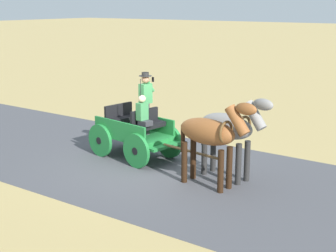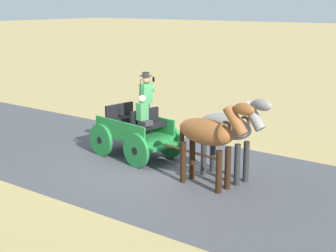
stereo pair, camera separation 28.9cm
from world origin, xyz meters
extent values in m
plane|color=tan|center=(0.00, 0.00, 0.00)|extent=(200.00, 200.00, 0.00)
cube|color=#4C4C51|center=(0.00, 0.00, 0.00)|extent=(6.21, 160.00, 0.01)
cube|color=#1E7233|center=(-0.49, -0.79, 0.66)|extent=(1.49, 2.34, 0.12)
cube|color=#1E7233|center=(-1.05, -0.71, 0.94)|extent=(0.35, 2.08, 0.44)
cube|color=#1E7233|center=(0.08, -0.87, 0.94)|extent=(0.35, 2.08, 0.44)
cube|color=#1E7233|center=(-0.32, 0.42, 0.56)|extent=(1.10, 0.39, 0.08)
cube|color=#1E7233|center=(-0.65, -1.98, 0.48)|extent=(0.74, 0.30, 0.06)
cube|color=black|center=(-0.40, -0.19, 1.04)|extent=(1.06, 0.50, 0.14)
cube|color=black|center=(-0.43, -0.37, 1.26)|extent=(1.02, 0.22, 0.44)
cube|color=black|center=(-0.55, -1.28, 1.04)|extent=(1.06, 0.50, 0.14)
cube|color=black|center=(-0.58, -1.46, 1.26)|extent=(1.02, 0.22, 0.44)
cylinder|color=#1E7233|center=(-1.02, 0.06, 0.48)|extent=(0.23, 0.96, 0.96)
cylinder|color=black|center=(-1.02, 0.06, 0.48)|extent=(0.15, 0.23, 0.21)
cylinder|color=#1E7233|center=(0.26, -0.12, 0.48)|extent=(0.23, 0.96, 0.96)
cylinder|color=black|center=(0.26, -0.12, 0.48)|extent=(0.15, 0.23, 0.21)
cylinder|color=#1E7233|center=(-1.24, -1.47, 0.48)|extent=(0.23, 0.96, 0.96)
cylinder|color=black|center=(-1.24, -1.47, 0.48)|extent=(0.15, 0.23, 0.21)
cylinder|color=#1E7233|center=(0.05, -1.65, 0.48)|extent=(0.23, 0.96, 0.96)
cylinder|color=black|center=(0.05, -1.65, 0.48)|extent=(0.15, 0.23, 0.21)
cylinder|color=brown|center=(-0.18, 1.39, 0.61)|extent=(0.34, 1.99, 0.07)
cylinder|color=black|center=(-0.11, -0.24, 1.74)|extent=(0.02, 0.02, 1.30)
cylinder|color=#2D2D33|center=(-0.59, -0.45, 1.17)|extent=(0.22, 0.22, 0.90)
cube|color=#387F47|center=(-0.59, -0.45, 1.90)|extent=(0.37, 0.26, 0.56)
sphere|color=#9E7051|center=(-0.59, -0.45, 2.30)|extent=(0.22, 0.22, 0.22)
cylinder|color=black|center=(-0.59, -0.45, 2.40)|extent=(0.36, 0.36, 0.01)
cylinder|color=black|center=(-0.59, -0.45, 2.45)|extent=(0.20, 0.20, 0.10)
cylinder|color=#387F47|center=(-0.76, -0.38, 2.08)|extent=(0.27, 0.12, 0.32)
cube|color=black|center=(-0.82, -0.35, 2.28)|extent=(0.03, 0.07, 0.14)
cube|color=#2D2D33|center=(-0.14, -0.11, 1.18)|extent=(0.32, 0.36, 0.14)
cube|color=#387F47|center=(-0.16, -0.23, 1.49)|extent=(0.32, 0.24, 0.48)
sphere|color=beige|center=(-0.16, -0.23, 1.84)|extent=(0.20, 0.20, 0.20)
ellipsoid|color=gray|center=(-0.45, 2.23, 1.37)|extent=(0.79, 1.63, 0.64)
cylinder|color=#272726|center=(-0.55, 2.80, 0.53)|extent=(0.15, 0.15, 1.05)
cylinder|color=#272726|center=(-0.19, 2.74, 0.53)|extent=(0.15, 0.15, 1.05)
cylinder|color=#272726|center=(-0.72, 1.72, 0.53)|extent=(0.15, 0.15, 1.05)
cylinder|color=#272726|center=(-0.36, 1.66, 0.53)|extent=(0.15, 0.15, 1.05)
cylinder|color=gray|center=(-0.32, 3.06, 1.77)|extent=(0.36, 0.68, 0.73)
ellipsoid|color=gray|center=(-0.29, 3.28, 2.07)|extent=(0.30, 0.57, 0.28)
cube|color=#272726|center=(-0.33, 3.04, 1.81)|extent=(0.14, 0.51, 0.56)
cylinder|color=#272726|center=(-0.57, 1.50, 1.07)|extent=(0.11, 0.11, 0.70)
torus|color=brown|center=(-0.37, 2.77, 1.45)|extent=(0.55, 0.15, 0.55)
ellipsoid|color=brown|center=(0.30, 2.13, 1.37)|extent=(0.69, 1.60, 0.64)
cylinder|color=black|center=(0.17, 2.69, 0.53)|extent=(0.15, 0.15, 1.05)
cylinder|color=black|center=(0.53, 2.65, 0.53)|extent=(0.15, 0.15, 1.05)
cylinder|color=black|center=(0.08, 1.60, 0.53)|extent=(0.15, 0.15, 1.05)
cylinder|color=black|center=(0.44, 1.57, 0.53)|extent=(0.15, 0.15, 1.05)
cylinder|color=brown|center=(0.37, 2.97, 1.77)|extent=(0.31, 0.67, 0.73)
ellipsoid|color=brown|center=(0.39, 3.19, 2.07)|extent=(0.26, 0.56, 0.28)
cube|color=black|center=(0.37, 2.95, 1.81)|extent=(0.10, 0.51, 0.56)
cylinder|color=black|center=(0.24, 1.39, 1.07)|extent=(0.11, 0.11, 0.70)
torus|color=brown|center=(0.35, 2.67, 1.45)|extent=(0.55, 0.12, 0.55)
camera|label=1|loc=(10.29, 8.09, 4.39)|focal=53.25mm
camera|label=2|loc=(10.12, 8.32, 4.39)|focal=53.25mm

